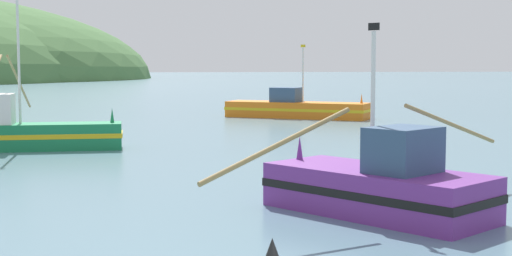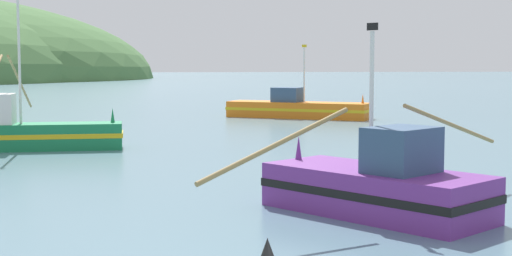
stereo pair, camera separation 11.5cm
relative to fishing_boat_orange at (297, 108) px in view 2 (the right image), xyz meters
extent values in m
cube|color=orange|center=(0.07, -0.04, -0.12)|extent=(10.48, 7.47, 1.18)
cube|color=gold|center=(0.07, -0.04, -0.06)|extent=(10.58, 7.55, 0.21)
cone|color=orange|center=(4.32, -2.49, 0.82)|extent=(0.27, 0.27, 0.70)
cube|color=#334C6B|center=(-0.68, 0.39, 1.01)|extent=(2.65, 2.56, 1.07)
cylinder|color=silver|center=(0.46, -0.27, 2.48)|extent=(0.12, 0.12, 4.02)
cube|color=gold|center=(0.46, -0.27, 4.61)|extent=(0.33, 0.21, 0.20)
cube|color=#6B2D84|center=(-4.16, -34.99, -0.09)|extent=(5.76, 6.51, 1.24)
cube|color=black|center=(-4.16, -34.99, -0.03)|extent=(5.82, 6.58, 0.22)
cone|color=#6B2D84|center=(-5.87, -32.69, 0.88)|extent=(0.28, 0.28, 0.70)
cube|color=#334C6B|center=(-3.67, -35.65, 1.13)|extent=(2.31, 2.23, 1.20)
cylinder|color=silver|center=(-4.27, -34.84, 2.39)|extent=(0.12, 0.12, 3.72)
cube|color=black|center=(-4.27, -34.84, 4.37)|extent=(0.24, 0.31, 0.20)
cylinder|color=#997F4C|center=(-7.18, -37.23, 1.52)|extent=(4.08, 3.08, 1.49)
cylinder|color=#997F4C|center=(-1.14, -32.74, 1.52)|extent=(4.08, 3.08, 1.49)
cube|color=#197A47|center=(-17.15, -18.49, -0.09)|extent=(10.67, 2.30, 1.25)
cube|color=gold|center=(-17.15, -18.49, -0.03)|extent=(10.78, 2.32, 0.22)
cone|color=#197A47|center=(-12.28, -18.26, 0.89)|extent=(0.21, 0.21, 0.70)
cylinder|color=silver|center=(-16.51, -18.46, 3.60)|extent=(0.12, 0.12, 6.13)
cylinder|color=#997F4C|center=(-17.37, -13.61, 2.28)|extent=(0.49, 7.98, 3.00)
cone|color=black|center=(-8.30, -43.37, 0.51)|extent=(0.36, 0.36, 0.50)
camera|label=1|loc=(-9.96, -54.37, 3.42)|focal=52.26mm
camera|label=2|loc=(-9.84, -54.38, 3.42)|focal=52.26mm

